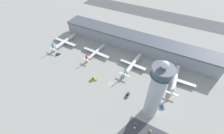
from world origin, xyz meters
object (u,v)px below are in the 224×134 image
object	(u,v)px
airplane_gate_alpha	(65,42)
airplane_gate_delta	(175,79)
car_red_hatchback	(135,126)
service_truck_baggage	(128,95)
car_green_van	(150,133)
service_truck_catering	(58,54)
airplane_gate_bravo	(96,52)
control_tower	(156,92)
service_truck_fuel	(94,79)
service_truck_water	(162,106)
airplane_gate_charlie	(133,64)

from	to	relation	value
airplane_gate_alpha	airplane_gate_delta	distance (m)	150.09
car_red_hatchback	service_truck_baggage	bearing A→B (deg)	125.76
car_green_van	service_truck_catering	bearing A→B (deg)	163.21
airplane_gate_alpha	airplane_gate_bravo	world-z (taller)	airplane_gate_alpha
control_tower	service_truck_fuel	bearing A→B (deg)	172.13
service_truck_catering	service_truck_fuel	world-z (taller)	service_truck_fuel
airplane_gate_delta	car_green_van	xyz separation A→B (m)	(-6.43, -64.95, -3.64)
airplane_gate_bravo	service_truck_catering	size ratio (longest dim) A/B	5.95
control_tower	airplane_gate_alpha	world-z (taller)	control_tower
service_truck_baggage	car_red_hatchback	distance (m)	31.25
control_tower	car_green_van	xyz separation A→B (m)	(6.55, -17.65, -30.04)
airplane_gate_bravo	service_truck_water	distance (m)	101.43
airplane_gate_charlie	service_truck_fuel	size ratio (longest dim) A/B	5.82
airplane_gate_charlie	airplane_gate_bravo	bearing A→B (deg)	-178.91
car_green_van	car_red_hatchback	bearing A→B (deg)	-178.83
service_truck_water	service_truck_catering	bearing A→B (deg)	174.86
airplane_gate_delta	car_green_van	size ratio (longest dim) A/B	9.45
airplane_gate_delta	service_truck_baggage	distance (m)	54.76
service_truck_baggage	service_truck_water	bearing A→B (deg)	6.10
control_tower	service_truck_water	xyz separation A→B (m)	(8.67, 10.98, -29.70)
airplane_gate_alpha	car_red_hatchback	world-z (taller)	airplane_gate_alpha
airplane_gate_charlie	airplane_gate_delta	bearing A→B (deg)	-0.38
airplane_gate_alpha	service_truck_baggage	world-z (taller)	airplane_gate_alpha
service_truck_fuel	service_truck_baggage	world-z (taller)	service_truck_fuel
airplane_gate_bravo	service_truck_baggage	xyz separation A→B (m)	(61.79, -39.21, -3.10)
service_truck_catering	airplane_gate_delta	bearing A→B (deg)	9.51
service_truck_fuel	car_red_hatchback	distance (m)	65.04
car_red_hatchback	control_tower	bearing A→B (deg)	71.00
airplane_gate_delta	service_truck_water	world-z (taller)	airplane_gate_delta
airplane_gate_bravo	airplane_gate_charlie	world-z (taller)	airplane_gate_charlie
service_truck_baggage	airplane_gate_delta	bearing A→B (deg)	46.81
service_truck_catering	car_red_hatchback	distance (m)	130.12
service_truck_fuel	service_truck_baggage	distance (m)	40.97
service_truck_catering	service_truck_fuel	xyz separation A→B (m)	(64.18, -14.38, 0.11)
airplane_gate_alpha	service_truck_water	bearing A→B (deg)	-13.68
airplane_gate_delta	service_truck_fuel	size ratio (longest dim) A/B	6.05
service_truck_water	car_green_van	xyz separation A→B (m)	(-2.12, -28.63, -0.34)
service_truck_fuel	car_red_hatchback	xyz separation A→B (m)	(59.19, -26.95, -0.51)
airplane_gate_charlie	service_truck_baggage	world-z (taller)	airplane_gate_charlie
airplane_gate_delta	car_red_hatchback	size ratio (longest dim) A/B	10.11
control_tower	airplane_gate_bravo	size ratio (longest dim) A/B	1.59
airplane_gate_bravo	airplane_gate_delta	bearing A→B (deg)	0.37
airplane_gate_charlie	service_truck_fuel	bearing A→B (deg)	-127.46
airplane_gate_bravo	service_truck_baggage	size ratio (longest dim) A/B	5.56
airplane_gate_bravo	service_truck_fuel	size ratio (longest dim) A/B	5.53
airplane_gate_alpha	airplane_gate_delta	bearing A→B (deg)	0.31
service_truck_fuel	car_red_hatchback	world-z (taller)	service_truck_fuel
airplane_gate_delta	control_tower	bearing A→B (deg)	-105.35
airplane_gate_alpha	airplane_gate_charlie	distance (m)	101.32
car_green_van	airplane_gate_delta	bearing A→B (deg)	84.35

